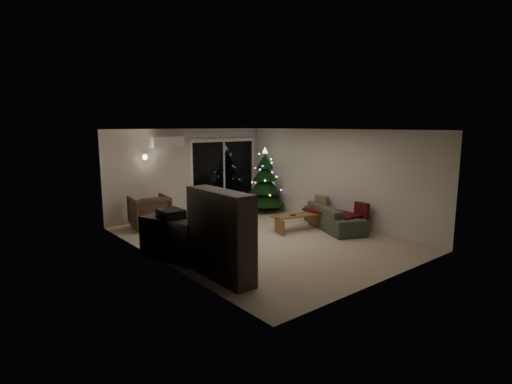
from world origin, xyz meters
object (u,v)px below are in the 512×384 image
Objects in this scene: bookshelf at (211,237)px; sofa at (334,217)px; media_cabinet at (172,239)px; christmas_tree at (265,180)px; coffee_table at (297,222)px; armchair at (150,212)px.

sofa is (4.30, 0.94, -0.47)m from bookshelf.
media_cabinet is 4.80m from christmas_tree.
media_cabinet is at bearing 106.97° from sofa.
sofa is (4.30, -0.48, -0.11)m from media_cabinet.
coffee_table is at bearing 84.63° from sofa.
bookshelf is 0.75× the size of sofa.
bookshelf is 1.46m from media_cabinet.
coffee_table is (-0.85, 0.47, -0.10)m from sofa.
bookshelf is 1.65× the size of armchair.
armchair reaches higher than media_cabinet.
christmas_tree is (4.25, 3.59, 0.21)m from bookshelf.
sofa is 0.98m from coffee_table.
media_cabinet is 3.46m from coffee_table.
media_cabinet is 0.67× the size of christmas_tree.
sofa is at bearing -23.80° from media_cabinet.
christmas_tree is (3.56, -0.35, 0.55)m from armchair.
sofa is at bearing -88.84° from christmas_tree.
armchair is (0.69, 2.52, 0.01)m from media_cabinet.
media_cabinet is at bearing -166.12° from coffee_table.
media_cabinet is 4.33m from sofa.
bookshelf is 5.57m from christmas_tree.
sofa is 2.73m from christmas_tree.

